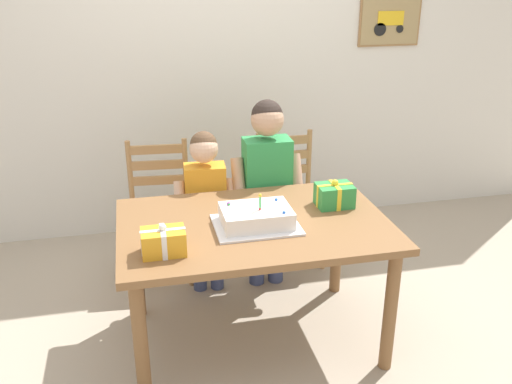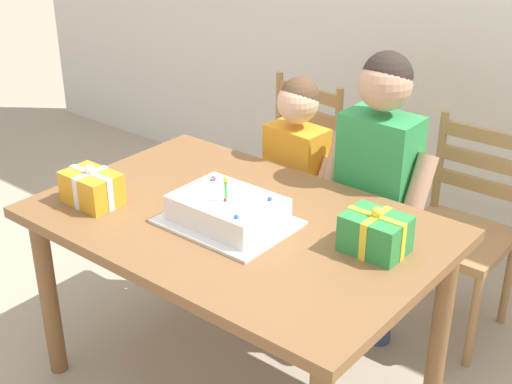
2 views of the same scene
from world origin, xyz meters
name	(u,v)px [view 2 (image 2 of 2)]	position (x,y,z in m)	size (l,w,h in m)	color
ground_plane	(239,384)	(0.00, 0.00, 0.00)	(20.00, 20.00, 0.00)	tan
dining_table	(237,242)	(0.00, 0.00, 0.65)	(1.43, 0.95, 0.75)	brown
birthday_cake	(227,211)	(0.00, -0.05, 0.80)	(0.44, 0.34, 0.19)	silver
gift_box_red_large	(92,188)	(-0.49, -0.24, 0.81)	(0.21, 0.15, 0.16)	gold
gift_box_beside_cake	(375,233)	(0.49, 0.11, 0.81)	(0.21, 0.16, 0.16)	#2D8E42
chair_left	(287,174)	(-0.46, 0.91, 0.47)	(0.45, 0.45, 0.92)	#A87A4C
chair_right	(460,231)	(0.46, 0.91, 0.47)	(0.43, 0.43, 0.92)	#A87A4C
child_older	(378,175)	(0.22, 0.60, 0.77)	(0.45, 0.26, 1.26)	#38426B
child_younger	(296,174)	(-0.18, 0.60, 0.66)	(0.40, 0.23, 1.09)	#38426B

